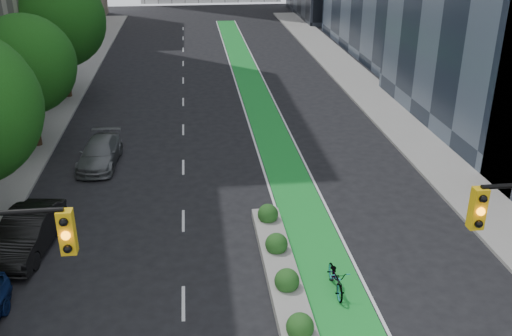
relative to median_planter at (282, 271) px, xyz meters
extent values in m
cube|color=gray|center=(-13.00, 17.96, -0.30)|extent=(3.60, 90.00, 0.15)
cube|color=gray|center=(10.60, 17.96, -0.30)|extent=(3.60, 90.00, 0.15)
cube|color=#1B9431|center=(1.80, 22.96, -0.37)|extent=(2.20, 70.00, 0.01)
cylinder|color=black|center=(-12.20, 14.96, 1.87)|extent=(0.44, 0.44, 4.48)
sphere|color=#194B10|center=(-12.20, 14.96, 4.59)|extent=(5.60, 5.60, 5.60)
cylinder|color=black|center=(-12.20, 24.96, 2.20)|extent=(0.44, 0.44, 5.15)
sphere|color=#194B10|center=(-12.20, 24.96, 5.33)|extent=(6.60, 6.60, 6.60)
cube|color=gold|center=(-5.90, -6.54, 5.88)|extent=(0.34, 0.28, 1.05)
sphere|color=orange|center=(-5.90, -6.70, 5.88)|extent=(0.20, 0.20, 0.20)
cube|color=gold|center=(3.50, -6.54, 5.88)|extent=(0.34, 0.28, 1.05)
sphere|color=orange|center=(3.50, -6.70, 5.88)|extent=(0.20, 0.20, 0.20)
cube|color=gray|center=(0.00, -0.04, -0.17)|extent=(1.20, 10.00, 0.40)
sphere|color=#194C19|center=(0.00, -3.54, 0.28)|extent=(0.90, 0.90, 0.90)
sphere|color=#194C19|center=(0.00, -1.04, 0.28)|extent=(0.90, 0.90, 0.90)
sphere|color=#194C19|center=(0.00, 1.46, 0.28)|extent=(0.90, 0.90, 0.90)
sphere|color=#194C19|center=(0.00, 3.96, 0.28)|extent=(0.90, 0.90, 0.90)
imported|color=gray|center=(1.83, -0.90, 0.16)|extent=(0.72, 2.02, 1.06)
imported|color=black|center=(-9.94, 3.23, 0.44)|extent=(2.33, 5.08, 1.61)
imported|color=#5C5F61|center=(-8.20, 11.88, 0.32)|extent=(2.22, 4.88, 1.38)
camera|label=1|loc=(-3.07, -17.71, 12.17)|focal=40.00mm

